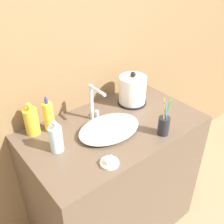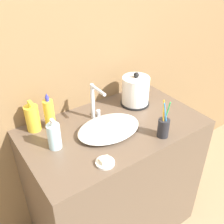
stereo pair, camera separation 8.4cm
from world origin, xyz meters
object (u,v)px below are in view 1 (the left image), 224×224
toothbrush_cup (164,125)px  lotion_bottle (56,139)px  electric_kettle (132,91)px  mouthwash_bottle (32,121)px  shampoo_bottle (49,116)px  faucet (94,101)px

toothbrush_cup → lotion_bottle: (-0.51, 0.24, 0.01)m
toothbrush_cup → lotion_bottle: 0.56m
electric_kettle → mouthwash_bottle: bearing=170.9°
electric_kettle → mouthwash_bottle: (-0.63, 0.10, -0.01)m
electric_kettle → toothbrush_cup: 0.36m
electric_kettle → toothbrush_cup: toothbrush_cup is taller
electric_kettle → shampoo_bottle: bearing=173.1°
lotion_bottle → shampoo_bottle: bearing=73.0°
mouthwash_bottle → shampoo_bottle: bearing=-22.3°
electric_kettle → toothbrush_cup: (-0.09, -0.35, -0.03)m
faucet → lotion_bottle: faucet is taller
electric_kettle → lotion_bottle: 0.61m
faucet → lotion_bottle: bearing=-161.5°
lotion_bottle → mouthwash_bottle: mouthwash_bottle is taller
lotion_bottle → mouthwash_bottle: 0.21m
lotion_bottle → shampoo_bottle: size_ratio=0.80×
faucet → toothbrush_cup: (0.21, -0.34, -0.07)m
faucet → electric_kettle: size_ratio=1.02×
shampoo_bottle → mouthwash_bottle: size_ratio=1.17×
electric_kettle → mouthwash_bottle: size_ratio=1.18×
electric_kettle → shampoo_bottle: electric_kettle is taller
mouthwash_bottle → faucet: bearing=-17.4°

